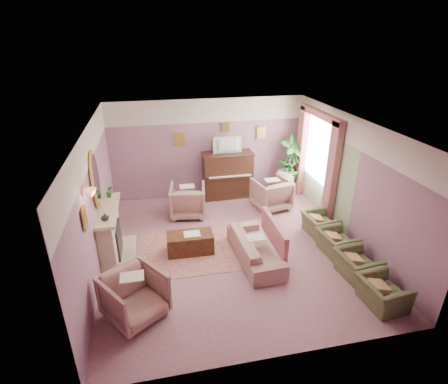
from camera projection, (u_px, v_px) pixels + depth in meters
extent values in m
cube|color=#8E5E69|center=(231.00, 247.00, 7.90)|extent=(5.50, 6.00, 0.01)
cube|color=white|center=(233.00, 125.00, 6.73)|extent=(5.50, 6.00, 0.01)
cube|color=slate|center=(208.00, 148.00, 9.98)|extent=(5.50, 0.02, 2.80)
cube|color=slate|center=(283.00, 282.00, 4.65)|extent=(5.50, 0.02, 2.80)
cube|color=slate|center=(95.00, 203.00, 6.80)|extent=(0.02, 6.00, 2.80)
cube|color=slate|center=(351.00, 181.00, 7.83)|extent=(0.02, 6.00, 2.80)
cube|color=beige|center=(207.00, 111.00, 9.52)|extent=(5.50, 0.01, 0.65)
cube|color=#95AD82|center=(322.00, 173.00, 9.12)|extent=(0.01, 3.00, 2.15)
cube|color=#C2B091|center=(110.00, 234.00, 7.36)|extent=(0.30, 1.40, 1.10)
cube|color=black|center=(116.00, 240.00, 7.44)|extent=(0.18, 0.72, 0.68)
cube|color=#F55513|center=(119.00, 247.00, 7.53)|extent=(0.06, 0.54, 0.10)
cube|color=#C2B091|center=(108.00, 210.00, 7.13)|extent=(0.40, 1.55, 0.07)
cube|color=#C2B091|center=(123.00, 254.00, 7.63)|extent=(0.55, 1.50, 0.02)
ellipsoid|color=gold|center=(95.00, 180.00, 6.82)|extent=(0.04, 0.72, 1.20)
ellipsoid|color=silver|center=(97.00, 180.00, 6.82)|extent=(0.01, 0.60, 1.06)
cone|color=#FFA075|center=(91.00, 194.00, 5.83)|extent=(0.20, 0.20, 0.16)
cube|color=black|center=(228.00, 175.00, 10.10)|extent=(1.40, 0.60, 1.30)
cube|color=black|center=(230.00, 178.00, 9.76)|extent=(1.30, 0.12, 0.06)
cube|color=white|center=(230.00, 176.00, 9.75)|extent=(1.20, 0.08, 0.02)
cube|color=black|center=(228.00, 154.00, 9.83)|extent=(1.45, 0.65, 0.04)
imported|color=black|center=(228.00, 144.00, 9.66)|extent=(0.80, 0.12, 0.48)
cube|color=gold|center=(180.00, 140.00, 9.66)|extent=(0.30, 0.03, 0.38)
cube|color=gold|center=(261.00, 133.00, 10.08)|extent=(0.26, 0.03, 0.34)
cube|color=gold|center=(226.00, 127.00, 9.79)|extent=(0.22, 0.03, 0.26)
cube|color=gold|center=(85.00, 218.00, 5.61)|extent=(0.03, 0.28, 0.36)
cube|color=beige|center=(320.00, 147.00, 9.07)|extent=(0.03, 1.40, 1.80)
cube|color=#9F5458|center=(332.00, 175.00, 8.41)|extent=(0.16, 0.34, 2.60)
cube|color=#9F5458|center=(301.00, 151.00, 10.04)|extent=(0.16, 0.34, 2.60)
cube|color=#9F5458|center=(321.00, 114.00, 8.70)|extent=(0.16, 2.20, 0.16)
imported|color=#245922|center=(109.00, 192.00, 7.55)|extent=(0.16, 0.16, 0.28)
imported|color=beige|center=(105.00, 217.00, 6.64)|extent=(0.16, 0.16, 0.16)
cube|color=#A1615A|center=(196.00, 250.00, 7.77)|extent=(2.53, 1.85, 0.01)
cube|color=#3F2211|center=(190.00, 243.00, 7.65)|extent=(1.01, 0.52, 0.45)
cube|color=silver|center=(192.00, 234.00, 7.56)|extent=(0.35, 0.28, 0.01)
imported|color=#A2776C|center=(255.00, 243.00, 7.35)|extent=(0.63, 1.88, 0.76)
cube|color=#9F5458|center=(274.00, 232.00, 7.33)|extent=(0.09, 1.42, 0.52)
imported|color=#A2776C|center=(188.00, 199.00, 9.11)|extent=(0.89, 0.89, 0.93)
imported|color=#A2776C|center=(271.00, 192.00, 9.49)|extent=(0.89, 0.89, 0.93)
imported|color=#A2776C|center=(134.00, 294.00, 5.81)|extent=(0.89, 0.89, 0.93)
imported|color=#4E5533|center=(383.00, 289.00, 6.10)|extent=(0.56, 0.80, 0.69)
imported|color=#4E5533|center=(357.00, 261.00, 6.83)|extent=(0.56, 0.80, 0.69)
imported|color=#4E5533|center=(337.00, 239.00, 7.56)|extent=(0.56, 0.80, 0.69)
imported|color=#4E5533|center=(320.00, 221.00, 8.29)|extent=(0.56, 0.80, 0.69)
cylinder|color=beige|center=(285.00, 182.00, 10.43)|extent=(0.52, 0.52, 0.70)
imported|color=#245922|center=(287.00, 166.00, 10.21)|extent=(0.30, 0.30, 0.34)
imported|color=#245922|center=(292.00, 167.00, 10.16)|extent=(0.16, 0.16, 0.28)
cylinder|color=brown|center=(290.00, 188.00, 10.50)|extent=(0.34, 0.34, 0.34)
imported|color=#245922|center=(292.00, 160.00, 10.13)|extent=(0.76, 0.76, 1.44)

